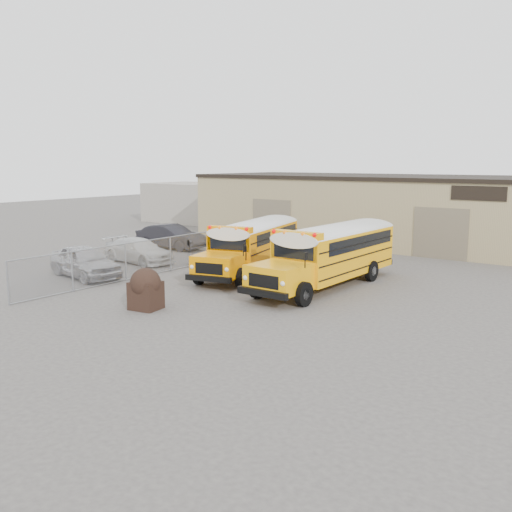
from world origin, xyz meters
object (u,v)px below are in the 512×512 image
Objects in this scene: school_bus_right at (385,237)px; tarp_bundle at (146,288)px; car_silver at (85,261)px; car_dark at (171,237)px; car_white at (138,251)px; school_bus_left at (287,230)px.

school_bus_right is 5.96× the size of tarp_bundle.
car_dark is (-3.25, 9.17, -0.00)m from car_silver.
car_silver is at bearing -162.98° from car_white.
car_silver is (-10.60, -11.44, -0.84)m from school_bus_right.
tarp_bundle is at bearing -126.99° from car_white.
school_bus_left reaches higher than car_white.
school_bus_left is 1.95× the size of car_dark.
school_bus_left is 6.27m from school_bus_right.
school_bus_right is (6.27, -0.01, 0.09)m from school_bus_left.
tarp_bundle is 0.34× the size of car_dark.
school_bus_right reaches higher than tarp_bundle.
car_white is (-11.67, -7.03, -0.96)m from school_bus_right.
car_white is 5.23m from car_dark.
school_bus_right is at bearing -55.57° from car_white.
car_silver is (-6.97, 2.42, -0.04)m from tarp_bundle.
car_silver is at bearing -132.81° from school_bus_right.
car_dark is (-13.85, -2.27, -0.84)m from school_bus_right.
school_bus_right is at bearing -84.91° from car_dark.
car_white is (-1.07, 4.41, -0.11)m from car_silver.
tarp_bundle reaches higher than car_dark.
school_bus_left is at bearing -77.47° from car_dark.
school_bus_left reaches higher than tarp_bundle.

